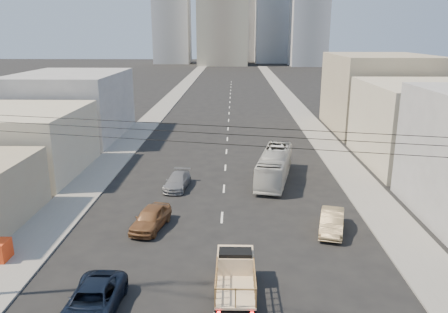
{
  "coord_description": "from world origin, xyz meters",
  "views": [
    {
      "loc": [
        0.82,
        -14.8,
        12.7
      ],
      "look_at": [
        0.06,
        17.65,
        3.5
      ],
      "focal_mm": 35.0,
      "sensor_mm": 36.0,
      "label": 1
    }
  ],
  "objects_px": {
    "flatbed_pickup": "(235,273)",
    "city_bus": "(274,166)",
    "sedan_grey": "(177,181)",
    "navy_pickup": "(92,302)",
    "sedan_tan": "(332,222)",
    "sedan_brown": "(151,218)"
  },
  "relations": [
    {
      "from": "city_bus",
      "to": "flatbed_pickup",
      "type": "bearing_deg",
      "value": -89.42
    },
    {
      "from": "sedan_brown",
      "to": "sedan_grey",
      "type": "xyz_separation_m",
      "value": [
        0.78,
        7.93,
        -0.11
      ]
    },
    {
      "from": "sedan_tan",
      "to": "sedan_grey",
      "type": "relative_size",
      "value": 0.99
    },
    {
      "from": "navy_pickup",
      "to": "sedan_grey",
      "type": "xyz_separation_m",
      "value": [
        1.75,
        17.4,
        -0.07
      ]
    },
    {
      "from": "city_bus",
      "to": "sedan_tan",
      "type": "xyz_separation_m",
      "value": [
        2.88,
        -10.53,
        -0.65
      ]
    },
    {
      "from": "flatbed_pickup",
      "to": "city_bus",
      "type": "relative_size",
      "value": 0.46
    },
    {
      "from": "city_bus",
      "to": "sedan_grey",
      "type": "xyz_separation_m",
      "value": [
        -8.4,
        -2.35,
        -0.72
      ]
    },
    {
      "from": "navy_pickup",
      "to": "city_bus",
      "type": "distance_m",
      "value": 22.21
    },
    {
      "from": "sedan_tan",
      "to": "flatbed_pickup",
      "type": "bearing_deg",
      "value": -117.23
    },
    {
      "from": "sedan_grey",
      "to": "sedan_brown",
      "type": "bearing_deg",
      "value": -89.72
    },
    {
      "from": "navy_pickup",
      "to": "sedan_grey",
      "type": "relative_size",
      "value": 1.17
    },
    {
      "from": "navy_pickup",
      "to": "sedan_brown",
      "type": "xyz_separation_m",
      "value": [
        0.97,
        9.47,
        0.04
      ]
    },
    {
      "from": "sedan_brown",
      "to": "sedan_tan",
      "type": "distance_m",
      "value": 12.06
    },
    {
      "from": "flatbed_pickup",
      "to": "sedan_brown",
      "type": "height_order",
      "value": "flatbed_pickup"
    },
    {
      "from": "sedan_brown",
      "to": "sedan_tan",
      "type": "xyz_separation_m",
      "value": [
        12.06,
        -0.25,
        -0.04
      ]
    },
    {
      "from": "sedan_grey",
      "to": "city_bus",
      "type": "bearing_deg",
      "value": 21.52
    },
    {
      "from": "sedan_brown",
      "to": "sedan_tan",
      "type": "height_order",
      "value": "sedan_brown"
    },
    {
      "from": "navy_pickup",
      "to": "city_bus",
      "type": "xyz_separation_m",
      "value": [
        10.15,
        19.75,
        0.65
      ]
    },
    {
      "from": "navy_pickup",
      "to": "city_bus",
      "type": "bearing_deg",
      "value": 63.51
    },
    {
      "from": "flatbed_pickup",
      "to": "sedan_tan",
      "type": "bearing_deg",
      "value": 48.6
    },
    {
      "from": "navy_pickup",
      "to": "sedan_brown",
      "type": "height_order",
      "value": "sedan_brown"
    },
    {
      "from": "sedan_brown",
      "to": "flatbed_pickup",
      "type": "bearing_deg",
      "value": -41.19
    }
  ]
}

